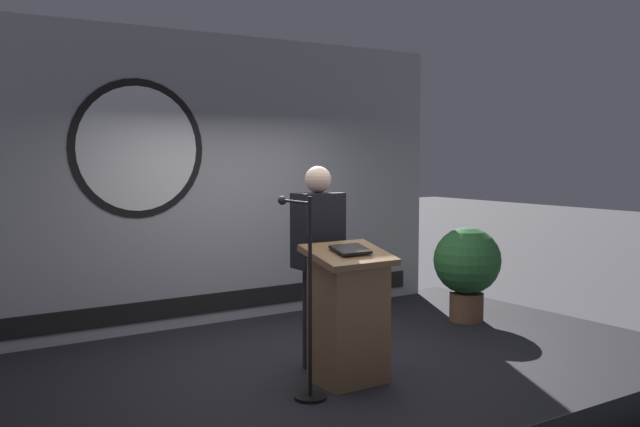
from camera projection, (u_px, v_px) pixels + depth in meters
ground_plane at (325, 394)px, 6.31m from camera, size 40.00×40.00×0.00m
stage_platform at (325, 378)px, 6.30m from camera, size 6.40×4.00×0.30m
banner_display at (223, 180)px, 7.66m from camera, size 5.37×0.12×3.02m
podium at (349, 316)px, 5.65m from camera, size 0.64×0.50×1.09m
speaker_person at (318, 265)px, 6.04m from camera, size 0.40×0.26×1.69m
microphone_stand at (306, 327)px, 5.32m from camera, size 0.24×0.54×1.49m
potted_plant at (467, 265)px, 7.73m from camera, size 0.71×0.71×1.01m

